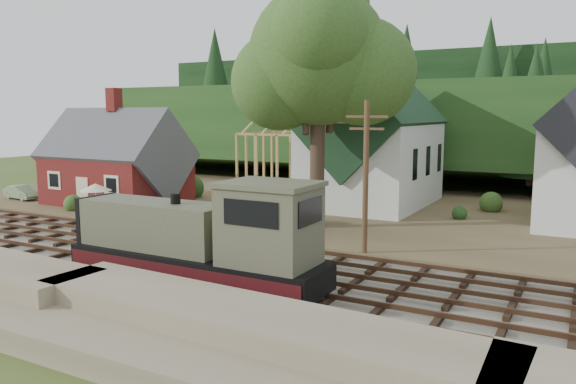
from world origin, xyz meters
The scene contains 16 objects.
ground centered at (0.00, 0.00, 0.00)m, with size 140.00×140.00×0.00m, color #384C1E.
embankment centered at (0.00, -8.50, 0.00)m, with size 64.00×5.00×1.60m, color #7F7259.
railroad_bed centered at (0.00, 0.00, 0.08)m, with size 64.00×11.00×0.16m, color #726B5B.
village_flat centered at (0.00, 18.00, 0.15)m, with size 64.00×26.00×0.30m, color brown.
hillside centered at (0.00, 42.00, 0.00)m, with size 70.00×28.00×8.00m, color #1E3F19.
ridge centered at (0.00, 58.00, 0.00)m, with size 80.00×20.00×12.00m, color black.
depot centered at (-16.00, 11.00, 3.21)m, with size 10.80×7.41×9.00m.
church centered at (2.00, 19.68, 5.18)m, with size 8.40×15.17×13.00m.
timber_frame centered at (-6.00, 22.00, 3.27)m, with size 8.20×6.20×6.99m.
lattice_tower centered at (-6.00, 28.00, 10.03)m, with size 3.20×3.20×12.12m.
big_tree centered at (2.17, 10.08, 10.22)m, with size 10.90×8.40×14.70m.
telegraph_pole_near centered at (7.00, 5.20, 4.25)m, with size 2.20×0.28×8.00m.
locomotive centered at (3.02, -3.00, 2.06)m, with size 11.51×2.88×4.62m.
car_blue centered at (-8.98, 8.25, 0.87)m, with size 1.35×3.35×1.14m, color #4F7DAA.
car_green centered at (-24.37, 8.51, 0.88)m, with size 1.23×3.52×1.16m, color #82A371.
patio_set centered at (-12.44, 5.50, 2.31)m, with size 2.12×2.12×2.36m.
Camera 1 is at (16.96, -21.23, 7.36)m, focal length 35.00 mm.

